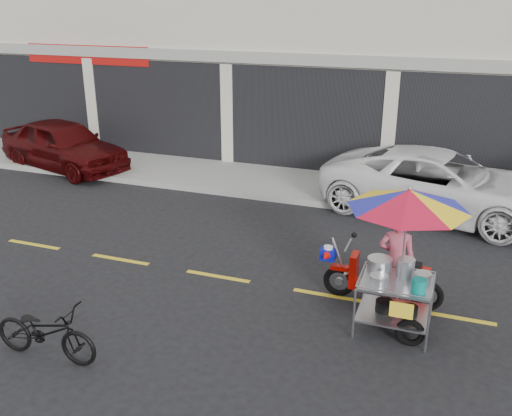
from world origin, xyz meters
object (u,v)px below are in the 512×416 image
(near_bicycle, at_px, (45,332))
(food_vendor_rig, at_px, (401,235))
(white_pickup, at_px, (439,184))
(maroon_sedan, at_px, (64,145))

(near_bicycle, height_order, food_vendor_rig, food_vendor_rig)
(near_bicycle, bearing_deg, food_vendor_rig, -60.10)
(near_bicycle, bearing_deg, white_pickup, -33.25)
(maroon_sedan, bearing_deg, near_bicycle, -128.26)
(maroon_sedan, xyz_separation_m, food_vendor_rig, (9.83, -4.98, 0.70))
(white_pickup, xyz_separation_m, food_vendor_rig, (-0.33, -4.88, 0.68))
(near_bicycle, relative_size, food_vendor_rig, 0.70)
(maroon_sedan, xyz_separation_m, near_bicycle, (5.52, -7.61, -0.30))
(maroon_sedan, height_order, near_bicycle, maroon_sedan)
(white_pickup, bearing_deg, near_bicycle, 158.70)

